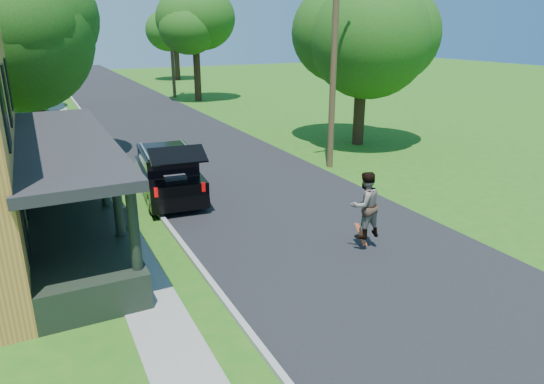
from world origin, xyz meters
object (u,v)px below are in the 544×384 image
skateboarder (365,205)px  utility_pole_near (334,61)px  black_suv (169,174)px  tree_right_near (363,31)px

skateboarder → utility_pole_near: 9.34m
black_suv → skateboarder: (3.79, -6.96, 0.45)m
black_suv → tree_right_near: bearing=25.0°
black_suv → skateboarder: 7.93m
black_suv → tree_right_near: 13.24m
black_suv → utility_pole_near: 8.63m
black_suv → utility_pole_near: utility_pole_near is taller
black_suv → tree_right_near: (11.56, 4.09, 4.99)m
skateboarder → utility_pole_near: bearing=-119.2°
skateboarder → tree_right_near: (7.77, 11.05, 4.55)m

